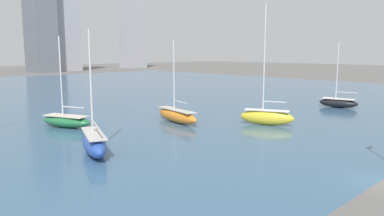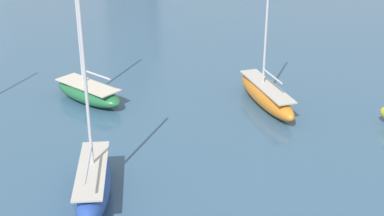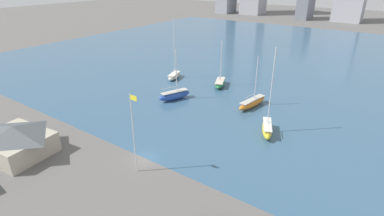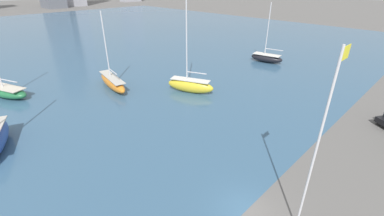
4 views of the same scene
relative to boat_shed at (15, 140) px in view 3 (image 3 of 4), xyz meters
name	(u,v)px [view 3 (image 3 of 4)]	position (x,y,z in m)	size (l,w,h in m)	color
ground_plane	(145,158)	(17.65, 10.57, -2.40)	(500.00, 500.00, 0.00)	#605E5B
harbor_water	(292,60)	(17.65, 80.57, -2.39)	(180.00, 140.00, 0.00)	#385B7A
boat_shed	(15,140)	(0.00, 0.00, 0.00)	(11.16, 9.32, 4.79)	#B2A893
flag_pole	(134,132)	(18.99, 7.45, 4.18)	(1.24, 0.14, 12.17)	silver
sailboat_yellow	(267,128)	(30.03, 28.86, -1.24)	(4.42, 7.07, 15.52)	yellow
sailboat_cream	(174,75)	(-2.64, 43.58, -1.46)	(3.94, 6.86, 16.01)	beige
sailboat_orange	(252,103)	(22.83, 38.36, -1.43)	(3.35, 9.28, 11.04)	orange
sailboat_blue	(175,95)	(6.70, 31.93, -1.30)	(4.73, 7.95, 11.51)	#284CA8
sailboat_green	(220,83)	(10.60, 45.59, -1.53)	(4.96, 7.52, 11.39)	#236B3D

